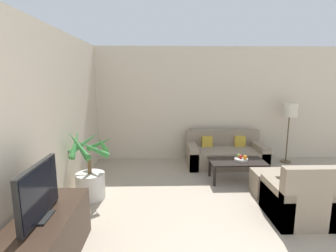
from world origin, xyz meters
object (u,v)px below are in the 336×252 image
object	(u,v)px
television	(39,192)
potted_palm	(90,175)
sofa_loveseat	(225,154)
apple_red	(241,157)
apple_green	(239,155)
ottoman	(271,183)
coffee_table	(237,163)
fruit_bowl	(241,159)
armchair	(299,201)
tv_console	(44,245)
floor_lamp	(290,113)
orange_fruit	(245,157)

from	to	relation	value
television	potted_palm	distance (m)	1.75
sofa_loveseat	apple_red	distance (m)	0.97
apple_green	ottoman	bearing A→B (deg)	-63.42
coffee_table	apple_red	bearing A→B (deg)	-1.37
sofa_loveseat	ottoman	distance (m)	1.61
fruit_bowl	armchair	xyz separation A→B (m)	(0.38, -1.45, -0.14)
fruit_bowl	ottoman	size ratio (longest dim) A/B	0.43
television	potted_palm	xyz separation A→B (m)	(0.03, 1.68, -0.47)
tv_console	apple_green	bearing A→B (deg)	41.82
apple_red	coffee_table	bearing A→B (deg)	178.63
tv_console	fruit_bowl	distance (m)	3.62
apple_red	armchair	world-z (taller)	armchair
potted_palm	fruit_bowl	xyz separation A→B (m)	(2.71, 0.67, 0.03)
floor_lamp	ottoman	distance (m)	2.27
orange_fruit	ottoman	xyz separation A→B (m)	(0.27, -0.58, -0.28)
apple_red	ottoman	world-z (taller)	apple_red
television	sofa_loveseat	size ratio (longest dim) A/B	0.46
potted_palm	television	bearing A→B (deg)	-91.12
television	ottoman	xyz separation A→B (m)	(3.08, 1.73, -0.66)
fruit_bowl	orange_fruit	bearing A→B (deg)	-39.13
potted_palm	orange_fruit	distance (m)	2.84
tv_console	orange_fruit	bearing A→B (deg)	39.41
tv_console	ottoman	xyz separation A→B (m)	(3.08, 1.73, -0.09)
apple_green	coffee_table	bearing A→B (deg)	-121.49
fruit_bowl	apple_green	distance (m)	0.10
television	ottoman	bearing A→B (deg)	29.34
coffee_table	armchair	bearing A→B (deg)	-72.49
sofa_loveseat	orange_fruit	bearing A→B (deg)	-82.07
ottoman	apple_red	bearing A→B (deg)	118.65
potted_palm	fruit_bowl	distance (m)	2.79
armchair	ottoman	bearing A→B (deg)	93.41
orange_fruit	apple_green	bearing A→B (deg)	122.64
tv_console	orange_fruit	distance (m)	3.64
coffee_table	apple_red	world-z (taller)	apple_red
potted_palm	floor_lamp	distance (m)	4.57
coffee_table	orange_fruit	size ratio (longest dim) A/B	13.13
potted_palm	fruit_bowl	bearing A→B (deg)	13.90
tv_console	ottoman	bearing A→B (deg)	29.31
ottoman	apple_green	bearing A→B (deg)	116.58
sofa_loveseat	coffee_table	distance (m)	0.94
coffee_table	television	bearing A→B (deg)	-138.60
tv_console	ottoman	world-z (taller)	tv_console
television	fruit_bowl	bearing A→B (deg)	40.64
sofa_loveseat	fruit_bowl	distance (m)	0.95
floor_lamp	orange_fruit	size ratio (longest dim) A/B	17.58
armchair	sofa_loveseat	bearing A→B (deg)	100.86
floor_lamp	armchair	xyz separation A→B (m)	(-1.05, -2.54, -0.90)
potted_palm	fruit_bowl	size ratio (longest dim) A/B	4.57
coffee_table	apple_green	bearing A→B (deg)	58.51
apple_red	fruit_bowl	bearing A→B (deg)	26.50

